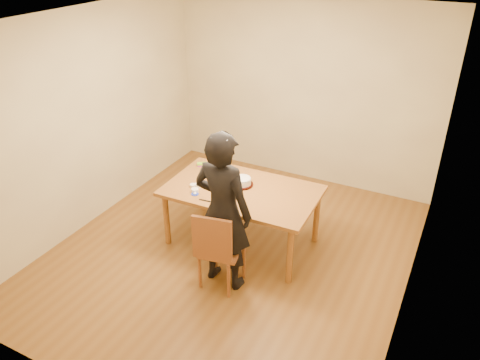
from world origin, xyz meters
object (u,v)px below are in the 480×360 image
at_px(dining_chair, 222,249).
at_px(person, 223,212).
at_px(cake_plate, 242,184).
at_px(cake, 242,181).
at_px(dining_table, 242,191).

relative_size(dining_chair, person, 0.23).
height_order(cake_plate, person, person).
distance_m(dining_chair, cake_plate, 0.94).
bearing_deg(person, cake, -72.93).
bearing_deg(cake, dining_chair, -77.48).
bearing_deg(cake_plate, cake, 0.00).
xyz_separation_m(dining_chair, cake_plate, (-0.19, 0.86, 0.31)).
height_order(dining_chair, cake_plate, cake_plate).
relative_size(dining_chair, cake_plate, 1.58).
relative_size(cake_plate, person, 0.15).
distance_m(cake_plate, person, 0.85).
bearing_deg(dining_chair, dining_table, 90.01).
height_order(cake_plate, cake, cake).
xyz_separation_m(dining_table, cake_plate, (-0.04, 0.09, 0.03)).
distance_m(dining_chair, person, 0.45).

